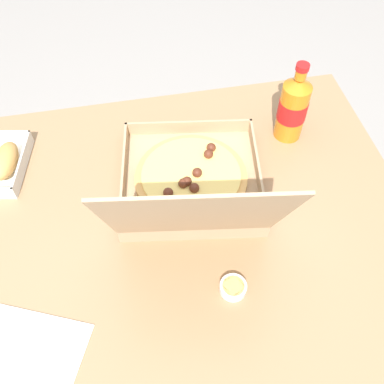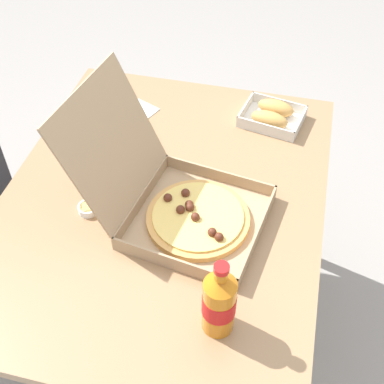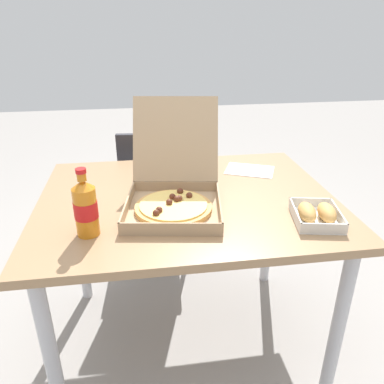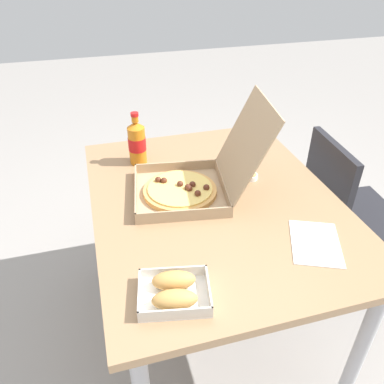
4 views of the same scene
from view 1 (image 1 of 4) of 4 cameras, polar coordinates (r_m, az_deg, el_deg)
The scene contains 6 objects.
ground_plane at distance 1.68m, azimuth -1.53°, elevation -17.94°, with size 10.00×10.00×0.00m, color gray.
dining_table at distance 1.08m, azimuth -2.27°, elevation -6.69°, with size 1.13×0.89×0.73m.
pizza_box_open at distance 1.01m, azimuth -0.02°, elevation 1.12°, with size 0.40×0.52×0.35m.
cola_bottle at distance 1.15m, azimuth 12.96°, elevation 10.65°, with size 0.07×0.07×0.22m.
paper_menu at distance 0.94m, azimuth -20.44°, elevation -18.78°, with size 0.21×0.15×0.00m, color white.
dipping_sauce_cup at distance 0.93m, azimuth 5.36°, elevation -12.22°, with size 0.06×0.06×0.02m.
Camera 1 is at (0.06, 0.54, 1.58)m, focal length 41.12 mm.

